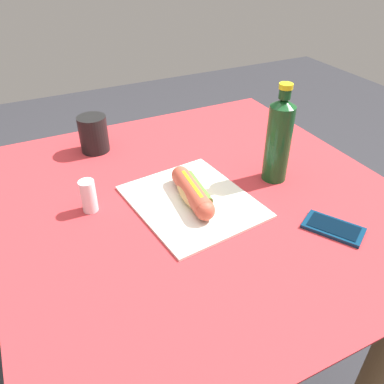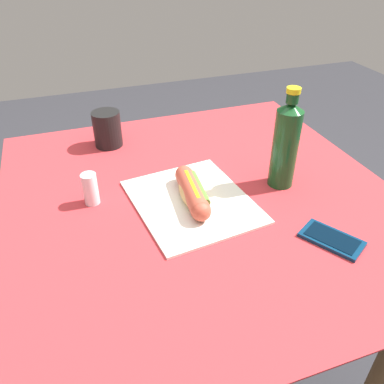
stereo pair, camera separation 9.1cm
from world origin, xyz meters
TOP-DOWN VIEW (x-y plane):
  - ground_plane at (0.00, 0.00)m, footprint 6.00×6.00m
  - dining_table at (0.00, 0.00)m, footprint 0.98×0.95m
  - paper_wrapper at (0.02, -0.03)m, footprint 0.34×0.29m
  - hot_dog at (0.02, -0.03)m, footprint 0.20×0.07m
  - cell_phone at (0.25, 0.20)m, footprint 0.14×0.12m
  - soda_bottle at (0.02, 0.21)m, footprint 0.06×0.06m
  - drinking_cup at (-0.34, -0.17)m, footprint 0.08×0.08m
  - salt_shaker at (-0.06, -0.26)m, footprint 0.04×0.04m

SIDE VIEW (x-z plane):
  - ground_plane at x=0.00m, z-range 0.00..0.00m
  - dining_table at x=0.00m, z-range 0.24..1.01m
  - paper_wrapper at x=0.02m, z-range 0.77..0.78m
  - cell_phone at x=0.25m, z-range 0.77..0.78m
  - hot_dog at x=0.02m, z-range 0.78..0.82m
  - salt_shaker at x=-0.06m, z-range 0.77..0.85m
  - drinking_cup at x=-0.34m, z-range 0.77..0.87m
  - soda_bottle at x=0.02m, z-range 0.76..1.01m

